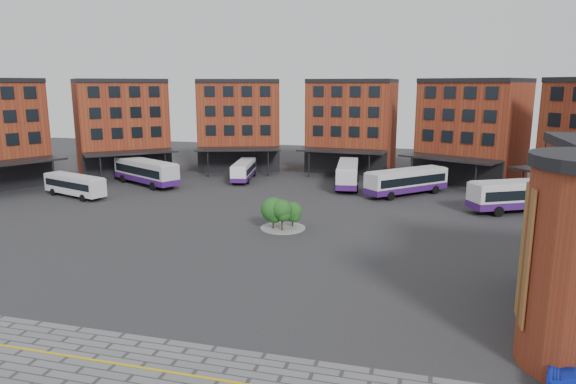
% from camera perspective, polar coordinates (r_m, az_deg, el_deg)
% --- Properties ---
extents(ground, '(160.00, 160.00, 0.00)m').
position_cam_1_polar(ground, '(39.97, -8.11, -8.40)').
color(ground, '#28282B').
rests_on(ground, ground).
extents(yellow_line, '(26.00, 0.15, 0.02)m').
position_cam_1_polar(yellow_line, '(27.84, -16.08, -18.22)').
color(yellow_line, gold).
rests_on(yellow_line, paving_zone).
extents(main_building, '(94.14, 42.48, 14.60)m').
position_cam_1_polar(main_building, '(75.55, -0.11, 6.91)').
color(main_building, brown).
rests_on(main_building, ground).
extents(tree_island, '(4.40, 4.40, 3.17)m').
position_cam_1_polar(tree_island, '(49.30, -0.79, -2.27)').
color(tree_island, gray).
rests_on(tree_island, ground).
extents(bus_a, '(9.90, 5.26, 2.74)m').
position_cam_1_polar(bus_a, '(68.98, -22.63, 0.82)').
color(bus_a, silver).
rests_on(bus_a, ground).
extents(bus_b, '(12.20, 8.40, 3.48)m').
position_cam_1_polar(bus_b, '(73.92, -15.52, 2.19)').
color(bus_b, silver).
rests_on(bus_b, ground).
extents(bus_c, '(4.00, 10.00, 2.74)m').
position_cam_1_polar(bus_c, '(75.26, -4.94, 2.44)').
color(bus_c, white).
rests_on(bus_c, ground).
extents(bus_d, '(4.11, 11.99, 3.31)m').
position_cam_1_polar(bus_d, '(70.52, 6.64, 2.02)').
color(bus_d, silver).
rests_on(bus_d, ground).
extents(bus_e, '(10.13, 10.31, 3.31)m').
position_cam_1_polar(bus_e, '(66.37, 13.05, 1.17)').
color(bus_e, silver).
rests_on(bus_e, ground).
extents(bus_f, '(12.23, 8.36, 3.48)m').
position_cam_1_polar(bus_f, '(61.90, 24.70, -0.29)').
color(bus_f, silver).
rests_on(bus_f, ground).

